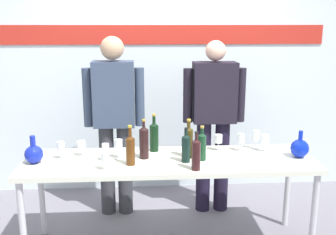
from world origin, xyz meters
TOP-DOWN VIEW (x-y plane):
  - back_wall at (0.00, 1.30)m, footprint 5.01×0.11m
  - display_table at (0.00, 0.00)m, footprint 2.33×0.66m
  - decanter_blue_left at (-1.06, -0.02)m, footprint 0.14×0.14m
  - decanter_blue_right at (1.06, -0.02)m, footprint 0.15×0.15m
  - presenter_left at (-0.47, 0.65)m, footprint 0.57×0.22m
  - presenter_right at (0.47, 0.65)m, footprint 0.60×0.22m
  - wine_bottle_0 at (0.16, 0.04)m, footprint 0.07×0.07m
  - wine_bottle_1 at (-0.11, 0.22)m, footprint 0.07×0.07m
  - wine_bottle_2 at (0.26, -0.03)m, footprint 0.07×0.07m
  - wine_bottle_3 at (-0.31, -0.11)m, footprint 0.07×0.07m
  - wine_bottle_4 at (0.18, -0.25)m, footprint 0.07×0.07m
  - wine_bottle_5 at (0.13, -0.07)m, footprint 0.07×0.07m
  - wine_bottle_6 at (-0.20, 0.04)m, footprint 0.08×0.08m
  - wine_glass_left_0 at (-0.71, 0.13)m, footprint 0.07×0.07m
  - wine_glass_left_1 at (-0.40, 0.05)m, footprint 0.06×0.06m
  - wine_glass_left_2 at (-0.49, -0.21)m, footprint 0.06×0.06m
  - wine_glass_left_3 at (-0.86, 0.06)m, footprint 0.06×0.06m
  - wine_glass_left_4 at (-0.50, -0.01)m, footprint 0.06×0.06m
  - wine_glass_right_0 at (0.77, 0.22)m, footprint 0.06×0.06m
  - wine_glass_right_1 at (0.82, 0.14)m, footprint 0.07×0.07m
  - wine_glass_right_2 at (0.62, 0.17)m, footprint 0.06×0.06m
  - wine_glass_right_3 at (0.43, 0.19)m, footprint 0.07×0.07m

SIDE VIEW (x-z plane):
  - display_table at x=0.00m, z-range 0.33..1.10m
  - decanter_blue_left at x=-1.06m, z-range 0.74..0.96m
  - decanter_blue_right at x=1.06m, z-range 0.74..0.96m
  - wine_glass_left_0 at x=-0.71m, z-range 0.80..0.93m
  - wine_glass_left_2 at x=-0.49m, z-range 0.80..0.94m
  - wine_glass_left_4 at x=-0.50m, z-range 0.80..0.94m
  - wine_glass_right_3 at x=0.43m, z-range 0.81..0.95m
  - wine_glass_right_1 at x=0.82m, z-range 0.80..0.95m
  - wine_glass_left_3 at x=-0.86m, z-range 0.80..0.95m
  - wine_glass_left_1 at x=-0.40m, z-range 0.80..0.96m
  - wine_glass_right_2 at x=0.62m, z-range 0.81..0.96m
  - wine_glass_right_0 at x=0.77m, z-range 0.81..0.97m
  - wine_bottle_5 at x=0.13m, z-range 0.76..1.03m
  - wine_bottle_2 at x=0.26m, z-range 0.76..1.04m
  - wine_bottle_4 at x=0.18m, z-range 0.75..1.05m
  - wine_bottle_3 at x=-0.31m, z-range 0.75..1.06m
  - wine_bottle_1 at x=-0.11m, z-range 0.75..1.07m
  - wine_bottle_0 at x=0.16m, z-range 0.75..1.07m
  - wine_bottle_6 at x=-0.20m, z-range 0.75..1.08m
  - presenter_right at x=0.47m, z-range 0.12..1.81m
  - presenter_left at x=-0.47m, z-range 0.12..1.85m
  - back_wall at x=0.00m, z-range 0.00..3.00m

